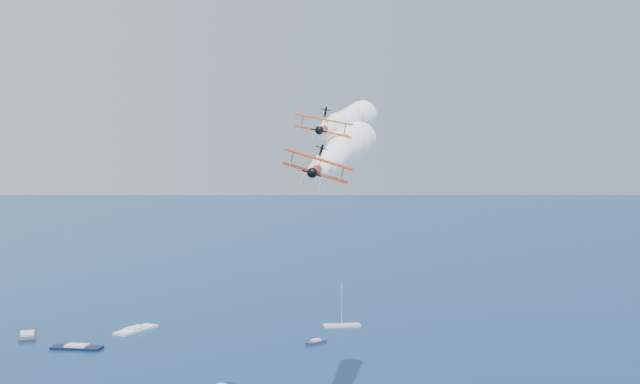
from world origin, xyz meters
TOP-DOWN VIEW (x-y plane):
  - biplane_lead at (6.78, 30.69)m, footprint 12.29×12.65m
  - biplane_trail at (-10.84, 7.76)m, footprint 11.52×11.67m
  - smoke_trail_lead at (27.29, 51.19)m, footprint 60.86×60.86m
  - smoke_trail_trail at (9.10, 28.82)m, footprint 60.86×60.78m

SIDE VIEW (x-z plane):
  - biplane_trail at x=-10.84m, z-range 49.69..57.21m
  - smoke_trail_trail at x=9.10m, z-range 50.32..60.98m
  - biplane_lead at x=6.78m, z-range 55.13..62.61m
  - smoke_trail_lead at x=27.29m, z-range 55.74..66.40m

